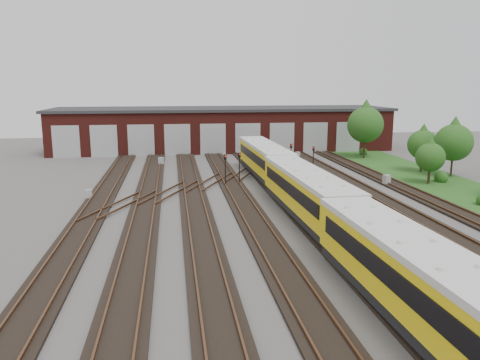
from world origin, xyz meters
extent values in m
plane|color=#4E4B48|center=(0.00, 0.00, 0.00)|extent=(120.00, 120.00, 0.00)
cube|color=black|center=(-14.00, 0.00, 0.09)|extent=(2.40, 70.00, 0.18)
cube|color=brown|center=(-14.72, 0.00, 0.26)|extent=(0.10, 70.00, 0.15)
cube|color=brown|center=(-13.28, 0.00, 0.26)|extent=(0.10, 70.00, 0.15)
cube|color=black|center=(-10.00, 0.00, 0.09)|extent=(2.40, 70.00, 0.18)
cube|color=brown|center=(-10.72, 0.00, 0.26)|extent=(0.10, 70.00, 0.15)
cube|color=brown|center=(-9.28, 0.00, 0.26)|extent=(0.10, 70.00, 0.15)
cube|color=black|center=(-6.00, 0.00, 0.09)|extent=(2.40, 70.00, 0.18)
cube|color=brown|center=(-6.72, 0.00, 0.26)|extent=(0.10, 70.00, 0.15)
cube|color=brown|center=(-5.28, 0.00, 0.26)|extent=(0.10, 70.00, 0.15)
cube|color=black|center=(-2.00, 0.00, 0.09)|extent=(2.40, 70.00, 0.18)
cube|color=brown|center=(-2.72, 0.00, 0.26)|extent=(0.10, 70.00, 0.15)
cube|color=brown|center=(-1.28, 0.00, 0.26)|extent=(0.10, 70.00, 0.15)
cube|color=black|center=(2.00, 0.00, 0.09)|extent=(2.40, 70.00, 0.18)
cube|color=brown|center=(1.28, 0.00, 0.26)|extent=(0.10, 70.00, 0.15)
cube|color=brown|center=(2.72, 0.00, 0.26)|extent=(0.10, 70.00, 0.15)
cube|color=black|center=(6.00, 0.00, 0.09)|extent=(2.40, 70.00, 0.18)
cube|color=brown|center=(5.28, 0.00, 0.26)|extent=(0.10, 70.00, 0.15)
cube|color=brown|center=(6.72, 0.00, 0.26)|extent=(0.10, 70.00, 0.15)
cube|color=black|center=(10.00, 0.00, 0.09)|extent=(2.40, 70.00, 0.18)
cube|color=brown|center=(9.28, 0.00, 0.26)|extent=(0.10, 70.00, 0.15)
cube|color=brown|center=(10.72, 0.00, 0.26)|extent=(0.10, 70.00, 0.15)
cube|color=black|center=(14.00, 0.00, 0.09)|extent=(2.40, 70.00, 0.18)
cube|color=brown|center=(13.28, 0.00, 0.26)|extent=(0.10, 70.00, 0.15)
cube|color=brown|center=(14.72, 0.00, 0.26)|extent=(0.10, 70.00, 0.15)
cube|color=brown|center=(-8.00, 10.00, 0.26)|extent=(5.40, 9.62, 0.15)
cube|color=brown|center=(-4.00, 14.00, 0.26)|extent=(5.40, 9.62, 0.15)
cube|color=brown|center=(0.00, 18.00, 0.26)|extent=(5.40, 9.62, 0.15)
cube|color=brown|center=(-12.00, 6.00, 0.26)|extent=(5.40, 9.62, 0.15)
cube|color=brown|center=(4.00, 22.00, 0.26)|extent=(5.40, 9.62, 0.15)
cube|color=#551A15|center=(0.00, 40.00, 3.00)|extent=(50.00, 12.00, 6.00)
cube|color=#2A2A2D|center=(0.00, 40.00, 6.15)|extent=(51.00, 12.50, 0.40)
cube|color=#A7A9AC|center=(-22.00, 33.98, 2.20)|extent=(3.60, 0.12, 4.40)
cube|color=#A7A9AC|center=(-17.00, 33.98, 2.20)|extent=(3.60, 0.12, 4.40)
cube|color=#A7A9AC|center=(-12.00, 33.98, 2.20)|extent=(3.60, 0.12, 4.40)
cube|color=#A7A9AC|center=(-7.00, 33.98, 2.20)|extent=(3.60, 0.12, 4.40)
cube|color=#A7A9AC|center=(-2.00, 33.98, 2.20)|extent=(3.60, 0.12, 4.40)
cube|color=#A7A9AC|center=(3.00, 33.98, 2.20)|extent=(3.60, 0.12, 4.40)
cube|color=#A7A9AC|center=(8.00, 33.98, 2.20)|extent=(3.60, 0.12, 4.40)
cube|color=#A7A9AC|center=(13.00, 33.98, 2.20)|extent=(3.60, 0.12, 4.40)
cube|color=#A7A9AC|center=(18.00, 33.98, 2.20)|extent=(3.60, 0.12, 4.40)
cube|color=#22511B|center=(19.00, 10.00, 0.03)|extent=(8.00, 55.00, 0.05)
cube|color=black|center=(2.00, -15.26, 0.64)|extent=(2.76, 15.78, 0.63)
cube|color=#EAB50C|center=(2.00, -15.26, 2.11)|extent=(3.07, 15.78, 2.31)
cube|color=silver|center=(2.00, -15.26, 3.42)|extent=(3.18, 15.79, 0.31)
cube|color=black|center=(0.62, -15.29, 2.37)|extent=(0.37, 13.84, 0.89)
cube|color=black|center=(3.38, -15.23, 2.37)|extent=(0.37, 13.84, 0.89)
cube|color=black|center=(2.00, 0.74, 0.64)|extent=(2.76, 15.78, 0.63)
cube|color=#EAB50C|center=(2.00, 0.74, 2.11)|extent=(3.07, 15.78, 2.31)
cube|color=silver|center=(2.00, 0.74, 3.42)|extent=(3.18, 15.79, 0.31)
cube|color=black|center=(0.62, 0.71, 2.37)|extent=(0.37, 13.84, 0.89)
cube|color=black|center=(3.38, 0.77, 2.37)|extent=(0.37, 13.84, 0.89)
cube|color=black|center=(2.00, 16.74, 0.64)|extent=(2.76, 15.78, 0.63)
cube|color=#EAB50C|center=(2.00, 16.74, 2.11)|extent=(3.07, 15.78, 2.31)
cube|color=silver|center=(2.00, 16.74, 3.42)|extent=(3.18, 15.79, 0.31)
cube|color=black|center=(0.62, 16.71, 2.37)|extent=(0.37, 13.84, 0.89)
cube|color=black|center=(3.38, 16.77, 2.37)|extent=(0.37, 13.84, 0.89)
cylinder|color=black|center=(-2.68, 12.54, 1.34)|extent=(0.10, 0.10, 2.68)
cube|color=black|center=(-2.68, 12.54, 2.93)|extent=(0.26, 0.17, 0.49)
sphere|color=red|center=(-2.68, 12.44, 3.03)|extent=(0.12, 0.12, 0.12)
cylinder|color=black|center=(-1.20, 13.30, 1.37)|extent=(0.10, 0.10, 2.73)
cube|color=black|center=(-1.20, 13.30, 2.97)|extent=(0.28, 0.23, 0.48)
sphere|color=red|center=(-1.20, 13.21, 3.07)|extent=(0.12, 0.12, 0.12)
cylinder|color=black|center=(5.97, 20.75, 1.27)|extent=(0.10, 0.10, 2.54)
cube|color=black|center=(5.97, 20.75, 2.80)|extent=(0.26, 0.17, 0.50)
sphere|color=red|center=(5.97, 20.65, 2.90)|extent=(0.12, 0.12, 0.12)
cylinder|color=black|center=(7.62, 17.35, 1.33)|extent=(0.10, 0.10, 2.66)
cube|color=black|center=(7.62, 17.35, 2.90)|extent=(0.27, 0.21, 0.48)
sphere|color=red|center=(7.62, 17.26, 3.00)|extent=(0.12, 0.12, 0.12)
cube|color=#A2A4A6|center=(-15.00, 9.00, 0.45)|extent=(0.56, 0.48, 0.90)
cube|color=#A2A4A6|center=(-9.15, 25.96, 0.50)|extent=(0.73, 0.67, 0.99)
cube|color=#A2A4A6|center=(2.35, 1.79, 0.49)|extent=(0.69, 0.62, 0.97)
cube|color=#A2A4A6|center=(8.97, 28.75, 0.46)|extent=(0.63, 0.56, 0.91)
cube|color=#A2A4A6|center=(13.19, 10.88, 0.52)|extent=(0.75, 0.67, 1.05)
cylinder|color=#322316|center=(17.96, 27.85, 1.23)|extent=(0.27, 0.27, 2.47)
sphere|color=#204914|center=(17.96, 27.85, 4.52)|extent=(4.80, 4.80, 4.80)
cone|color=#204914|center=(17.96, 27.85, 6.23)|extent=(4.11, 4.11, 3.43)
cylinder|color=#322316|center=(20.32, 17.16, 0.86)|extent=(0.26, 0.26, 1.72)
sphere|color=#204914|center=(20.32, 17.16, 3.16)|extent=(3.35, 3.35, 3.35)
cone|color=#204914|center=(20.32, 17.16, 4.35)|extent=(2.87, 2.87, 2.39)
cylinder|color=#322316|center=(22.07, 14.03, 1.02)|extent=(0.21, 0.21, 2.04)
sphere|color=#204914|center=(22.07, 14.03, 3.73)|extent=(3.96, 3.96, 3.96)
cone|color=#204914|center=(22.07, 14.03, 5.15)|extent=(3.39, 3.39, 2.83)
cylinder|color=#322316|center=(17.67, 10.90, 0.74)|extent=(0.25, 0.25, 1.48)
sphere|color=#204914|center=(17.67, 10.90, 2.71)|extent=(2.87, 2.87, 2.87)
cone|color=#204914|center=(17.67, 10.90, 3.74)|extent=(2.46, 2.46, 2.05)
sphere|color=#204914|center=(19.41, 11.54, 0.69)|extent=(1.37, 1.37, 1.37)
sphere|color=#204914|center=(19.04, 30.58, 0.59)|extent=(1.17, 1.17, 1.17)
camera|label=1|loc=(-7.68, -31.88, 9.81)|focal=35.00mm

